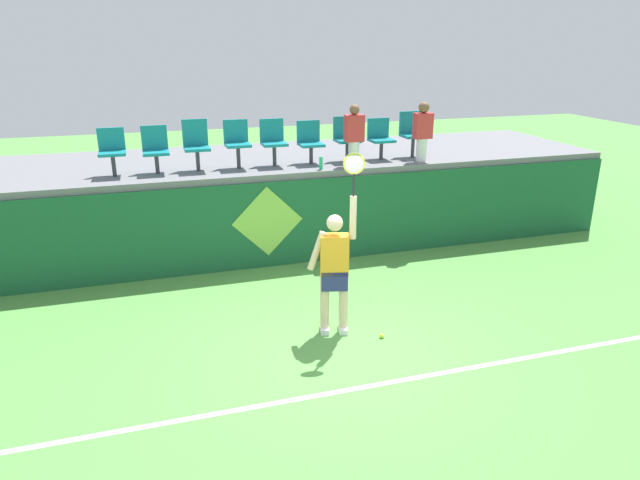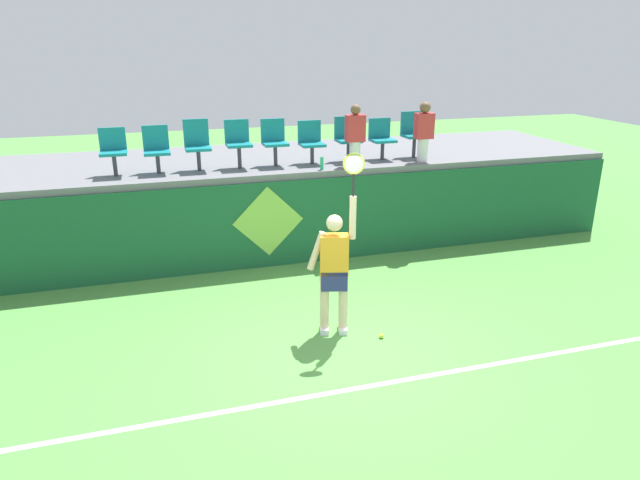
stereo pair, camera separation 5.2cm
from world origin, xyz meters
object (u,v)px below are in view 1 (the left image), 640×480
Objects in this scene: tennis_ball at (382,336)px; stadium_chair_4 at (273,140)px; tennis_player at (335,268)px; stadium_chair_1 at (155,148)px; spectator_1 at (354,134)px; stadium_chair_5 at (310,140)px; water_bottle at (321,163)px; stadium_chair_6 at (346,136)px; stadium_chair_0 at (112,149)px; stadium_chair_3 at (237,141)px; stadium_chair_8 at (412,132)px; spectator_0 at (423,130)px; stadium_chair_7 at (380,137)px; stadium_chair_2 at (196,143)px.

stadium_chair_4 is (-0.63, 3.81, 2.12)m from tennis_ball.
stadium_chair_1 is at bearing 121.90° from tennis_player.
stadium_chair_5 is at bearing 149.21° from spectator_1.
stadium_chair_6 is at bearing 41.52° from water_bottle.
tennis_ball is 4.34m from stadium_chair_5.
stadium_chair_0 is (-2.85, 3.43, 1.16)m from tennis_player.
stadium_chair_0 is at bearing 170.24° from water_bottle.
stadium_chair_5 is (0.64, 3.44, 1.14)m from tennis_player.
stadium_chair_1 reaches higher than tennis_ball.
tennis_ball is at bearing -71.29° from stadium_chair_3.
stadium_chair_0 is 5.57m from stadium_chair_8.
spectator_1 is at bearing 65.72° from tennis_player.
stadium_chair_8 is (1.37, 0.00, 0.03)m from stadium_chair_6.
stadium_chair_0 is (-3.42, 3.81, 2.10)m from tennis_ball.
stadium_chair_6 is 0.74× the size of spectator_0.
stadium_chair_4 is at bearing 140.11° from water_bottle.
tennis_ball is at bearing -111.33° from stadium_chair_7.
stadium_chair_8 is at bearing 0.04° from stadium_chair_4.
stadium_chair_7 is (0.70, -0.00, -0.04)m from stadium_chair_6.
spectator_0 reaches higher than stadium_chair_1.
stadium_chair_7 is at bearing 0.00° from stadium_chair_0.
spectator_1 is at bearing -8.80° from stadium_chair_2.
stadium_chair_3 is (1.42, -0.00, 0.05)m from stadium_chair_1.
stadium_chair_8 is at bearing 0.05° from stadium_chair_0.
spectator_0 is (4.17, -0.46, 0.10)m from stadium_chair_2.
stadium_chair_8 is at bearing 17.43° from spectator_1.
stadium_chair_6 is (2.08, 0.00, -0.02)m from stadium_chair_3.
tennis_ball is 0.08× the size of stadium_chair_4.
spectator_1 reaches higher than stadium_chair_5.
stadium_chair_8 is (4.86, -0.00, 0.06)m from stadium_chair_1.
stadium_chair_3 is 0.66m from stadium_chair_4.
spectator_0 is at bearing -33.73° from stadium_chair_7.
stadium_chair_5 reaches higher than stadium_chair_7.
stadium_chair_3 is at bearing 172.58° from spectator_0.
stadium_chair_8 is (2.16, 3.81, 2.14)m from tennis_ball.
stadium_chair_4 is at bearing 170.83° from spectator_0.
stadium_chair_8 is (0.67, 0.00, 0.07)m from stadium_chair_7.
stadium_chair_3 reaches higher than water_bottle.
stadium_chair_2 is 1.13× the size of stadium_chair_5.
stadium_chair_8 reaches higher than stadium_chair_1.
stadium_chair_3 is at bearing -179.97° from stadium_chair_5.
stadium_chair_3 is 1.10× the size of stadium_chair_7.
stadium_chair_2 is 1.01× the size of stadium_chair_8.
tennis_player is at bearing -103.33° from water_bottle.
stadium_chair_3 is at bearing -179.97° from stadium_chair_6.
spectator_1 is (-0.70, -0.42, 0.14)m from stadium_chair_7.
spectator_0 reaches higher than water_bottle.
stadium_chair_1 is 4.87m from stadium_chair_8.
water_bottle is 0.27× the size of stadium_chair_4.
stadium_chair_2 is 1.38m from stadium_chair_4.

